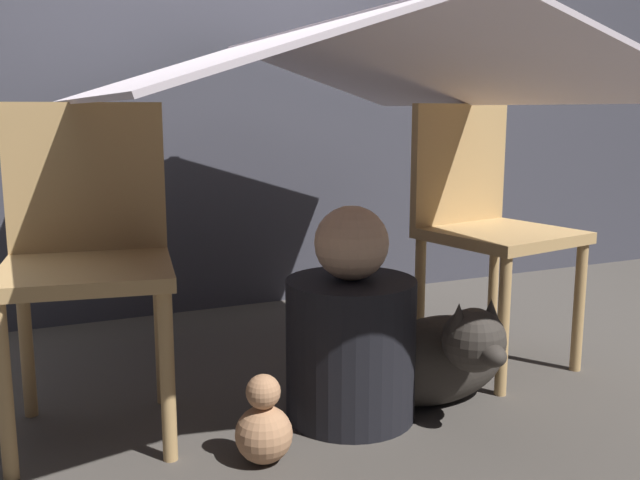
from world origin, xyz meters
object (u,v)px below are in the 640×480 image
person_front (351,334)px  dog (444,356)px  chair_left (87,249)px  chair_right (485,219)px

person_front → dog: 0.29m
person_front → dog: person_front is taller
chair_left → person_front: (0.65, -0.23, -0.25)m
person_front → dog: bearing=-12.2°
person_front → chair_left: bearing=160.4°
chair_left → chair_right: 1.27m
chair_right → dog: bearing=-150.3°
chair_right → person_front: (-0.61, -0.23, -0.25)m
chair_right → person_front: 0.70m
chair_left → dog: chair_left is taller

